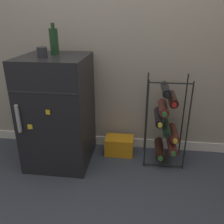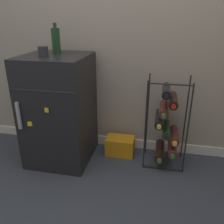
{
  "view_description": "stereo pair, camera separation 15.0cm",
  "coord_description": "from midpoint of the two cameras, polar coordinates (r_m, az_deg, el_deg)",
  "views": [
    {
      "loc": [
        0.18,
        -1.44,
        1.24
      ],
      "look_at": [
        -0.06,
        0.41,
        0.47
      ],
      "focal_mm": 38.0,
      "sensor_mm": 36.0,
      "label": 1
    },
    {
      "loc": [
        0.33,
        -1.41,
        1.24
      ],
      "look_at": [
        -0.06,
        0.41,
        0.47
      ],
      "focal_mm": 38.0,
      "sensor_mm": 36.0,
      "label": 2
    }
  ],
  "objects": [
    {
      "name": "wine_rack",
      "position": [
        2.07,
        15.04,
        -3.1
      ],
      "size": [
        0.34,
        0.32,
        0.78
      ],
      "color": "black",
      "rests_on": "ground_plane"
    },
    {
      "name": "fridge_top_cup",
      "position": [
        1.9,
        -14.02,
        13.93
      ],
      "size": [
        0.07,
        0.07,
        0.08
      ],
      "color": "#28282D",
      "rests_on": "mini_fridge"
    },
    {
      "name": "ground_plane",
      "position": [
        1.91,
        1.45,
        -18.11
      ],
      "size": [
        14.0,
        14.0,
        0.0
      ],
      "primitive_type": "plane",
      "color": "#333842"
    },
    {
      "name": "fridge_top_bottle",
      "position": [
        2.01,
        -11.19,
        16.48
      ],
      "size": [
        0.07,
        0.07,
        0.24
      ],
      "color": "#19381E",
      "rests_on": "mini_fridge"
    },
    {
      "name": "mini_fridge",
      "position": [
        2.09,
        -10.56,
        0.47
      ],
      "size": [
        0.53,
        0.56,
        0.94
      ],
      "color": "black",
      "rests_on": "ground_plane"
    },
    {
      "name": "wall_back",
      "position": [
        2.13,
        5.49,
        22.39
      ],
      "size": [
        7.04,
        0.07,
        2.5
      ],
      "color": "#9E9384",
      "rests_on": "ground_plane"
    },
    {
      "name": "soda_box",
      "position": [
        2.27,
        3.84,
        -8.14
      ],
      "size": [
        0.26,
        0.17,
        0.17
      ],
      "color": "orange",
      "rests_on": "ground_plane"
    }
  ]
}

